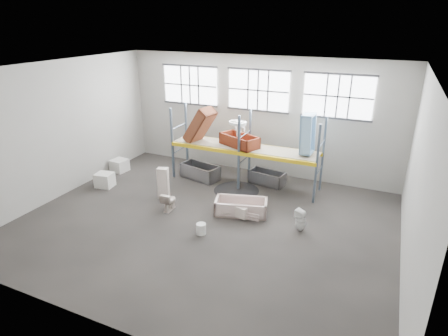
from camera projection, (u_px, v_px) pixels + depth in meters
The scene contains 34 objects.
floor at pixel (206, 223), 12.61m from camera, with size 12.00×10.00×0.10m, color #46403C.
ceiling at pixel (203, 67), 10.71m from camera, with size 12.00×10.00×0.10m, color silver.
wall_back at pixel (258, 116), 15.94m from camera, with size 12.00×0.10×5.00m, color #A19D95.
wall_front at pixel (88, 229), 7.38m from camera, with size 12.00×0.10×5.00m, color #A5A29A.
wall_left at pixel (60, 130), 13.96m from camera, with size 0.10×10.00×5.00m, color #AFACA2.
wall_right at pixel (420, 184), 9.35m from camera, with size 0.10×10.00×5.00m, color #BAB7AD.
window_left at pixel (190, 85), 16.65m from camera, with size 2.60×0.04×1.60m, color white.
window_mid at pixel (258, 90), 15.43m from camera, with size 2.60×0.04×1.60m, color white.
window_right at pixel (338, 96), 14.21m from camera, with size 2.60×0.04×1.60m, color white.
rack_upright_la at pixel (172, 144), 15.63m from camera, with size 0.08×0.08×3.00m, color slate.
rack_upright_lb at pixel (187, 136), 16.64m from camera, with size 0.08×0.08×3.00m, color slate.
rack_upright_ma at pixel (239, 153), 14.49m from camera, with size 0.08×0.08×3.00m, color slate.
rack_upright_mb at pixel (250, 145), 15.50m from camera, with size 0.08×0.08×3.00m, color slate.
rack_upright_ra at pixel (317, 165), 13.34m from camera, with size 0.08×0.08×3.00m, color slate.
rack_upright_rb at pixel (323, 155), 14.36m from camera, with size 0.08×0.08×3.00m, color slate.
rack_beam_front at pixel (239, 153), 14.49m from camera, with size 6.00×0.10×0.14m, color yellow.
rack_beam_back at pixel (250, 145), 15.50m from camera, with size 6.00×0.10×0.14m, color yellow.
shelf_deck at pixel (244, 147), 14.96m from camera, with size 5.90×1.10×0.03m, color gray.
wet_patch at pixel (236, 190), 14.87m from camera, with size 1.80×1.80×0.00m, color black.
bathtub_beige at pixel (241, 207), 13.02m from camera, with size 1.79×0.84×0.53m, color beige, non-canonical shape.
cistern_spare at pixel (241, 212), 12.61m from camera, with size 0.40×0.19×0.38m, color beige.
sink_in_tub at pixel (226, 212), 12.88m from camera, with size 0.45×0.45×0.16m, color beige.
toilet_beige at pixel (169, 201), 13.26m from camera, with size 0.38×0.66×0.68m, color beige.
cistern_tall at pixel (163, 183), 14.03m from camera, with size 0.39×0.26×1.22m, color silver.
toilet_white at pixel (301, 220), 11.95m from camera, with size 0.33×0.34×0.73m, color white.
steel_tub_left at pixel (200, 172), 15.92m from camera, with size 1.65×0.77×0.60m, color #A5A6AC, non-canonical shape.
steel_tub_right at pixel (267, 177), 15.43m from camera, with size 1.43×0.67×0.52m, color #98999E, non-canonical shape.
rust_tub_flat at pixel (239, 141), 14.95m from camera, with size 1.63×0.77×0.46m, color maroon, non-canonical shape.
rust_tub_tilted at pixel (200, 126), 15.23m from camera, with size 1.64×0.77×0.46m, color brown, non-canonical shape.
sink_on_shelf at pixel (237, 136), 14.62m from camera, with size 0.70×0.54×0.62m, color white.
blue_tub_upright at pixel (308, 134), 13.79m from camera, with size 1.48×0.69×0.42m, color #8DBEE5, non-canonical shape.
bucket at pixel (201, 229), 11.82m from camera, with size 0.30×0.30×0.35m, color white.
carton_near at pixel (105, 180), 15.13m from camera, with size 0.67×0.57×0.57m, color white.
carton_far at pixel (120, 165), 16.68m from camera, with size 0.64×0.64×0.53m, color silver.
Camera 1 is at (5.08, -9.79, 6.35)m, focal length 30.04 mm.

